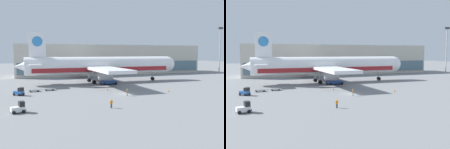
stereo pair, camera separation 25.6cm
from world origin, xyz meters
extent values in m
plane|color=slate|center=(0.00, 0.00, 0.00)|extent=(400.00, 400.00, 0.00)
cube|color=#BCB7A8|center=(18.63, 58.21, 7.00)|extent=(90.00, 18.00, 14.00)
cube|color=slate|center=(18.63, 49.11, 3.85)|extent=(88.20, 0.20, 4.90)
cylinder|color=#9EA0A5|center=(70.39, 41.01, 11.05)|extent=(0.50, 0.50, 22.09)
cube|color=#333338|center=(70.39, 41.01, 22.59)|extent=(2.80, 0.50, 1.00)
cylinder|color=white|center=(2.73, 25.09, 6.10)|extent=(52.04, 6.13, 5.80)
cube|color=maroon|center=(2.73, 25.09, 4.79)|extent=(47.88, 5.99, 1.45)
sphere|color=white|center=(28.73, 24.93, 6.10)|extent=(5.68, 5.68, 5.68)
cone|color=white|center=(-23.27, 25.26, 6.10)|extent=(6.41, 5.55, 5.51)
cube|color=white|center=(-19.11, 25.23, 13.00)|extent=(5.20, 0.47, 8.00)
cylinder|color=#3384CC|center=(-19.11, 25.23, 13.96)|extent=(3.20, 0.57, 3.20)
cube|color=white|center=(-20.15, 25.24, 6.68)|extent=(3.68, 13.02, 0.50)
cube|color=white|center=(0.13, 25.11, 5.38)|extent=(8.31, 48.05, 0.90)
cylinder|color=#9EA0A5|center=(0.06, 15.03, 3.58)|extent=(4.22, 2.83, 2.80)
cylinder|color=#9EA0A5|center=(0.19, 35.19, 3.58)|extent=(4.22, 2.83, 2.80)
cylinder|color=#9EA0A5|center=(22.49, 24.97, 2.65)|extent=(0.36, 0.36, 4.00)
cylinder|color=black|center=(22.49, 24.97, 0.65)|extent=(1.31, 0.91, 1.30)
cylinder|color=#9EA0A5|center=(-1.45, 21.92, 2.65)|extent=(0.36, 0.36, 4.00)
cylinder|color=black|center=(-1.45, 21.92, 0.65)|extent=(1.31, 0.91, 1.30)
cylinder|color=#9EA0A5|center=(-1.41, 28.32, 2.65)|extent=(0.36, 0.36, 4.00)
cylinder|color=black|center=(-1.41, 28.32, 0.65)|extent=(1.31, 0.91, 1.30)
cube|color=#284C99|center=(2.58, 19.00, 0.80)|extent=(5.22, 3.03, 0.70)
cube|color=#B2B2B7|center=(2.58, 19.00, 4.67)|extent=(4.96, 2.88, 0.30)
cube|color=yellow|center=(2.58, 19.00, 5.22)|extent=(4.96, 2.88, 0.08)
cube|color=#284C99|center=(2.58, 19.00, 2.91)|extent=(4.26, 0.19, 3.64)
cube|color=#284C99|center=(2.58, 19.00, 2.91)|extent=(4.26, 0.19, 3.64)
cylinder|color=black|center=(4.54, 20.49, 0.45)|extent=(0.90, 0.37, 0.90)
cylinder|color=black|center=(4.52, 17.49, 0.45)|extent=(0.90, 0.37, 0.90)
cylinder|color=black|center=(0.64, 20.51, 0.45)|extent=(0.90, 0.37, 0.90)
cylinder|color=black|center=(0.62, 17.51, 0.45)|extent=(0.90, 0.37, 0.90)
cube|color=#2D66B7|center=(-25.14, 7.28, 0.70)|extent=(2.65, 2.58, 0.80)
cube|color=black|center=(-24.65, 6.85, 1.55)|extent=(1.50, 1.52, 0.90)
cube|color=black|center=(-24.22, 6.46, 0.42)|extent=(0.96, 1.05, 0.24)
cylinder|color=black|center=(-24.07, 7.27, 0.30)|extent=(0.61, 0.58, 0.60)
cylinder|color=black|center=(-25.00, 6.23, 0.30)|extent=(0.61, 0.58, 0.60)
cylinder|color=black|center=(-25.27, 8.34, 0.30)|extent=(0.61, 0.58, 0.60)
cylinder|color=black|center=(-26.20, 7.30, 0.30)|extent=(0.61, 0.58, 0.60)
cube|color=silver|center=(-25.47, -11.54, 0.70)|extent=(2.55, 1.88, 0.80)
cube|color=black|center=(-24.84, -11.39, 1.55)|extent=(1.15, 1.41, 0.90)
cube|color=black|center=(-24.27, -11.26, 0.42)|extent=(0.44, 1.26, 0.24)
cylinder|color=black|center=(-24.84, -10.68, 0.30)|extent=(0.64, 0.37, 0.60)
cylinder|color=black|center=(-24.53, -12.04, 0.30)|extent=(0.64, 0.37, 0.60)
cylinder|color=black|center=(-26.41, -11.03, 0.30)|extent=(0.64, 0.37, 0.60)
cylinder|color=black|center=(-26.10, -12.40, 0.30)|extent=(0.64, 0.37, 0.60)
cube|color=#56565B|center=(-21.24, 12.04, 0.42)|extent=(2.83, 1.57, 0.12)
cube|color=#56565B|center=(-19.39, 12.08, 0.42)|extent=(0.90, 0.10, 0.08)
cylinder|color=black|center=(-20.27, 12.70, 0.18)|extent=(0.36, 0.15, 0.36)
cylinder|color=black|center=(-20.24, 11.43, 0.18)|extent=(0.36, 0.15, 0.36)
cylinder|color=black|center=(-22.23, 12.65, 0.18)|extent=(0.36, 0.15, 0.36)
cylinder|color=black|center=(-22.20, 11.38, 0.18)|extent=(0.36, 0.15, 0.36)
cube|color=#56565B|center=(-17.11, 12.80, 0.42)|extent=(2.83, 1.57, 0.12)
cube|color=#56565B|center=(-15.27, 12.85, 0.42)|extent=(0.90, 0.10, 0.08)
cylinder|color=black|center=(-16.15, 13.47, 0.18)|extent=(0.36, 0.15, 0.36)
cylinder|color=black|center=(-16.12, 12.19, 0.18)|extent=(0.36, 0.15, 0.36)
cylinder|color=black|center=(-18.11, 13.42, 0.18)|extent=(0.36, 0.15, 0.36)
cylinder|color=black|center=(-18.08, 12.14, 0.18)|extent=(0.36, 0.15, 0.36)
cylinder|color=black|center=(-0.53, -2.54, 0.41)|extent=(0.14, 0.14, 0.82)
cylinder|color=black|center=(-0.62, -2.72, 0.41)|extent=(0.14, 0.14, 0.82)
cube|color=orange|center=(-0.57, -2.63, 1.13)|extent=(0.35, 0.42, 0.62)
cylinder|color=orange|center=(-0.47, -2.41, 1.16)|extent=(0.09, 0.09, 0.56)
cylinder|color=orange|center=(-0.68, -2.85, 1.16)|extent=(0.09, 0.09, 0.56)
sphere|color=#DBB28E|center=(-0.57, -2.63, 1.55)|extent=(0.22, 0.22, 0.22)
sphere|color=yellow|center=(-0.57, -2.63, 1.62)|extent=(0.21, 0.21, 0.21)
cylinder|color=black|center=(-8.79, -13.65, 0.41)|extent=(0.14, 0.14, 0.81)
cylinder|color=black|center=(-8.99, -13.70, 0.41)|extent=(0.14, 0.14, 0.81)
cube|color=orange|center=(-8.89, -13.67, 1.12)|extent=(0.40, 0.29, 0.61)
cylinder|color=orange|center=(-8.66, -13.62, 1.15)|extent=(0.09, 0.09, 0.55)
cylinder|color=orange|center=(-9.12, -13.73, 1.15)|extent=(0.09, 0.09, 0.55)
sphere|color=#DBB28E|center=(-8.89, -13.67, 1.53)|extent=(0.22, 0.22, 0.22)
sphere|color=yellow|center=(-8.89, -13.67, 1.59)|extent=(0.21, 0.21, 0.21)
cube|color=black|center=(12.47, -0.73, 0.02)|extent=(0.40, 0.40, 0.04)
cone|color=orange|center=(12.47, -0.73, 0.38)|extent=(0.32, 0.32, 0.69)
cylinder|color=white|center=(12.47, -0.73, 0.42)|extent=(0.19, 0.19, 0.10)
cube|color=black|center=(-1.90, 7.75, 0.02)|extent=(0.40, 0.40, 0.04)
cone|color=orange|center=(-1.90, 7.75, 0.36)|extent=(0.32, 0.32, 0.65)
cylinder|color=white|center=(-1.90, 7.75, 0.40)|extent=(0.19, 0.19, 0.09)
camera|label=1|loc=(-25.41, -57.10, 10.50)|focal=40.00mm
camera|label=2|loc=(-25.17, -57.19, 10.50)|focal=40.00mm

